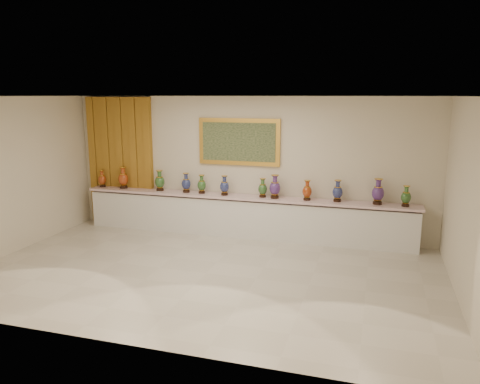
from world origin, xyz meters
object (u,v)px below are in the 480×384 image
object	(u,v)px
vase_1	(123,179)
vase_0	(102,179)
vase_2	(160,182)
counter	(243,217)

from	to	relation	value
vase_1	vase_0	bearing A→B (deg)	179.69
vase_0	vase_2	size ratio (longest dim) A/B	0.85
vase_0	vase_1	world-z (taller)	vase_1
counter	vase_1	xyz separation A→B (m)	(-2.89, 0.00, 0.69)
vase_0	vase_2	bearing A→B (deg)	-1.03
vase_0	vase_1	distance (m)	0.56
counter	vase_0	world-z (taller)	vase_0
counter	vase_2	bearing A→B (deg)	-179.36
counter	vase_2	world-z (taller)	vase_2
counter	vase_0	distance (m)	3.51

